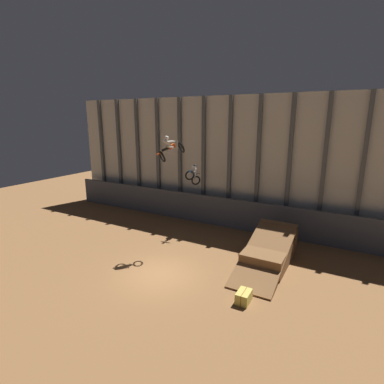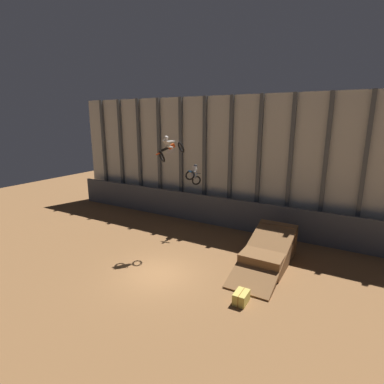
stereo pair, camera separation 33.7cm
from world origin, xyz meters
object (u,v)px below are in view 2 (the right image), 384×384
at_px(rider_bike_left_air, 194,175).
at_px(rider_bike_right_air, 170,149).
at_px(hay_bale_trackside, 241,297).
at_px(dirt_ramp, 269,252).

bearing_deg(rider_bike_left_air, rider_bike_right_air, -91.91).
bearing_deg(hay_bale_trackside, dirt_ramp, 90.95).
bearing_deg(hay_bale_trackside, rider_bike_right_air, 151.46).
distance_m(rider_bike_right_air, hay_bale_trackside, 9.66).
distance_m(rider_bike_left_air, rider_bike_right_air, 4.33).
height_order(dirt_ramp, hay_bale_trackside, dirt_ramp).
xyz_separation_m(rider_bike_left_air, rider_bike_right_air, (0.39, -3.65, 2.29)).
relative_size(dirt_ramp, rider_bike_right_air, 3.48).
xyz_separation_m(dirt_ramp, rider_bike_left_air, (-6.63, 2.28, 3.75)).
distance_m(dirt_ramp, rider_bike_right_air, 8.80).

